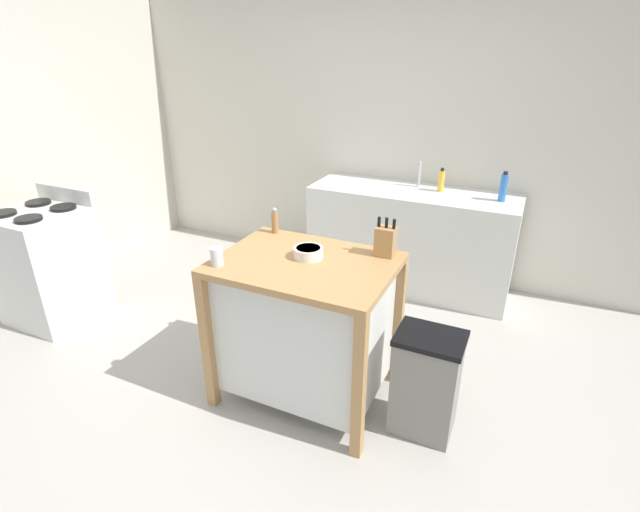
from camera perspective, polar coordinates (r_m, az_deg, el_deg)
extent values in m
plane|color=#ADA8A0|center=(3.13, -3.86, -16.01)|extent=(6.35, 6.35, 0.00)
cube|color=beige|center=(4.40, 9.31, 14.60)|extent=(5.35, 0.10, 2.60)
cube|color=beige|center=(4.84, -29.29, 12.78)|extent=(0.10, 2.70, 2.60)
cube|color=#AD7F4C|center=(2.64, -1.84, -1.03)|extent=(1.00, 0.74, 0.04)
cube|color=silver|center=(2.84, -1.73, -8.47)|extent=(0.90, 0.64, 0.77)
cube|color=#AD7F4C|center=(2.85, -13.46, -10.28)|extent=(0.06, 0.06, 0.87)
cube|color=#AD7F4C|center=(2.47, 4.74, -15.81)|extent=(0.06, 0.06, 0.87)
cube|color=#AD7F4C|center=(3.32, -6.34, -4.40)|extent=(0.06, 0.06, 0.87)
cube|color=#AD7F4C|center=(2.99, 9.38, -8.03)|extent=(0.06, 0.06, 0.87)
cube|color=#AD7F4C|center=(2.70, 7.93, 1.76)|extent=(0.11, 0.09, 0.17)
cylinder|color=black|center=(2.67, 7.17, 4.15)|extent=(0.02, 0.02, 0.06)
cylinder|color=black|center=(2.66, 8.07, 4.02)|extent=(0.02, 0.02, 0.06)
cylinder|color=black|center=(2.64, 8.98, 3.86)|extent=(0.02, 0.02, 0.06)
cylinder|color=silver|center=(2.67, -1.43, 0.44)|extent=(0.17, 0.17, 0.06)
cylinder|color=gray|center=(2.66, -1.43, 0.97)|extent=(0.14, 0.14, 0.01)
cylinder|color=silver|center=(2.63, -12.42, -0.05)|extent=(0.07, 0.07, 0.10)
cylinder|color=#9E7042|center=(3.02, -5.50, 4.10)|extent=(0.04, 0.04, 0.14)
sphere|color=#99999E|center=(2.99, -5.56, 5.57)|extent=(0.03, 0.03, 0.03)
cube|color=slate|center=(2.75, 12.66, -15.11)|extent=(0.34, 0.26, 0.60)
cube|color=black|center=(2.57, 13.30, -9.66)|extent=(0.36, 0.28, 0.03)
cube|color=silver|center=(4.23, 10.83, 2.01)|extent=(1.75, 0.60, 0.89)
cube|color=silver|center=(4.07, 11.23, 7.49)|extent=(0.44, 0.36, 0.03)
cylinder|color=#B7BCC1|center=(4.19, 11.93, 9.68)|extent=(0.02, 0.02, 0.22)
cylinder|color=blue|center=(3.98, 21.33, 7.69)|extent=(0.06, 0.06, 0.21)
cylinder|color=black|center=(3.95, 21.60, 9.34)|extent=(0.03, 0.03, 0.02)
cylinder|color=yellow|center=(4.10, 14.48, 8.78)|extent=(0.05, 0.05, 0.17)
cylinder|color=black|center=(4.08, 14.63, 10.12)|extent=(0.03, 0.03, 0.02)
cube|color=silver|center=(4.23, -30.08, -1.05)|extent=(0.60, 0.60, 0.89)
cube|color=silver|center=(4.22, -28.52, 6.61)|extent=(0.60, 0.04, 0.12)
cylinder|color=black|center=(4.13, -34.07, 4.30)|extent=(0.18, 0.18, 0.02)
cylinder|color=black|center=(3.89, -31.86, 3.83)|extent=(0.18, 0.18, 0.02)
cylinder|color=black|center=(4.27, -30.99, 5.57)|extent=(0.18, 0.18, 0.02)
cylinder|color=black|center=(4.04, -28.69, 5.18)|extent=(0.18, 0.18, 0.02)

